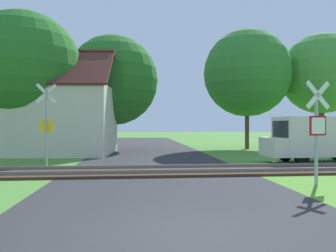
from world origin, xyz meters
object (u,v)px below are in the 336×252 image
at_px(stop_sign_near, 317,127).
at_px(mail_truck, 317,137).
at_px(tree_far, 321,74).
at_px(tree_left, 24,68).
at_px(crossing_sign_far, 46,121).
at_px(tree_center, 113,80).
at_px(house, 48,118).
at_px(tree_right, 247,73).

xyz_separation_m(stop_sign_near, mail_truck, (3.31, 5.73, -0.54)).
relative_size(tree_far, tree_left, 1.01).
xyz_separation_m(crossing_sign_far, tree_center, (2.20, 9.75, 3.12)).
bearing_deg(tree_left, mail_truck, -19.79).
xyz_separation_m(stop_sign_near, tree_far, (8.79, 14.61, 4.03)).
bearing_deg(stop_sign_near, tree_left, -54.47).
xyz_separation_m(stop_sign_near, house, (-11.10, 11.91, 0.50)).
bearing_deg(stop_sign_near, tree_far, -132.94).
height_order(crossing_sign_far, tree_right, tree_right).
relative_size(stop_sign_near, tree_left, 0.36).
bearing_deg(mail_truck, crossing_sign_far, 89.39).
bearing_deg(house, mail_truck, -19.22).
relative_size(stop_sign_near, mail_truck, 0.64).
height_order(stop_sign_near, tree_right, tree_right).
height_order(tree_center, tree_far, tree_far).
xyz_separation_m(tree_far, tree_left, (-21.18, -3.23, -0.46)).
bearing_deg(mail_truck, house, 64.14).
relative_size(stop_sign_near, tree_right, 0.35).
relative_size(crossing_sign_far, tree_center, 0.43).
xyz_separation_m(house, mail_truck, (14.42, -6.19, -1.04)).
xyz_separation_m(crossing_sign_far, tree_right, (12.42, 9.72, 3.80)).
distance_m(crossing_sign_far, tree_right, 16.22).
bearing_deg(house, tree_center, 42.81).
distance_m(crossing_sign_far, house, 6.85).
bearing_deg(tree_left, tree_right, 13.24).
relative_size(tree_far, tree_right, 0.97).
distance_m(tree_left, mail_truck, 17.18).
xyz_separation_m(crossing_sign_far, house, (-1.67, 6.64, 0.25)).
height_order(stop_sign_near, tree_far, tree_far).
height_order(crossing_sign_far, house, house).
relative_size(crossing_sign_far, house, 0.42).
xyz_separation_m(stop_sign_near, tree_left, (-12.38, 11.38, 3.57)).
bearing_deg(tree_left, house, 22.67).
distance_m(tree_far, tree_right, 5.82).
bearing_deg(tree_left, tree_far, 8.68).
bearing_deg(crossing_sign_far, stop_sign_near, -43.64).
xyz_separation_m(tree_right, mail_truck, (0.33, -9.27, -4.59)).
bearing_deg(crossing_sign_far, mail_truck, -12.39).
distance_m(stop_sign_near, tree_left, 17.19).
distance_m(crossing_sign_far, tree_left, 7.55).
xyz_separation_m(house, tree_center, (3.88, 3.12, 2.87)).
height_order(tree_far, tree_left, tree_far).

